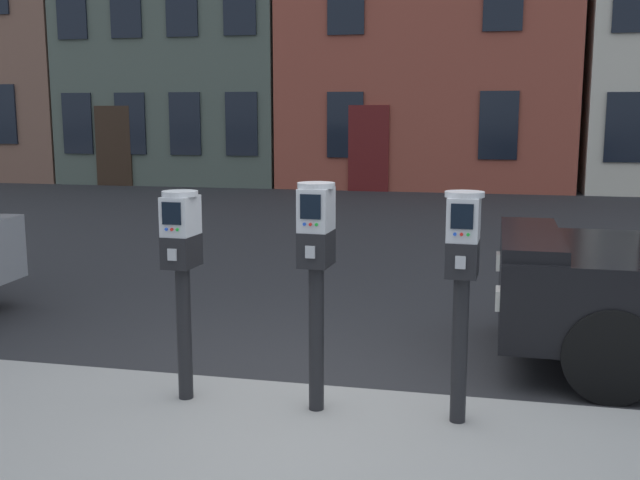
{
  "coord_description": "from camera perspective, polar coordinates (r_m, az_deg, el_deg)",
  "views": [
    {
      "loc": [
        0.88,
        -4.32,
        1.88
      ],
      "look_at": [
        -0.06,
        -0.1,
        1.15
      ],
      "focal_mm": 41.92,
      "sensor_mm": 36.0,
      "label": 1
    }
  ],
  "objects": [
    {
      "name": "ground_plane",
      "position": [
        4.79,
        0.92,
        -13.5
      ],
      "size": [
        160.0,
        160.0,
        0.0
      ],
      "primitive_type": "plane",
      "color": "#28282B"
    },
    {
      "name": "parking_meter_near_kerb",
      "position": [
        4.57,
        -10.51,
        -1.3
      ],
      "size": [
        0.23,
        0.26,
        1.29
      ],
      "rotation": [
        0.0,
        0.0,
        -1.63
      ],
      "color": "black",
      "rests_on": "sidewalk_slab"
    },
    {
      "name": "parking_meter_twin_adjacent",
      "position": [
        4.31,
        -0.29,
        -1.18
      ],
      "size": [
        0.23,
        0.26,
        1.36
      ],
      "rotation": [
        0.0,
        0.0,
        -1.63
      ],
      "color": "black",
      "rests_on": "sidewalk_slab"
    },
    {
      "name": "parking_meter_end_of_row",
      "position": [
        4.21,
        10.81,
        -1.91
      ],
      "size": [
        0.23,
        0.26,
        1.32
      ],
      "rotation": [
        0.0,
        0.0,
        -1.63
      ],
      "color": "black",
      "rests_on": "sidewalk_slab"
    }
  ]
}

